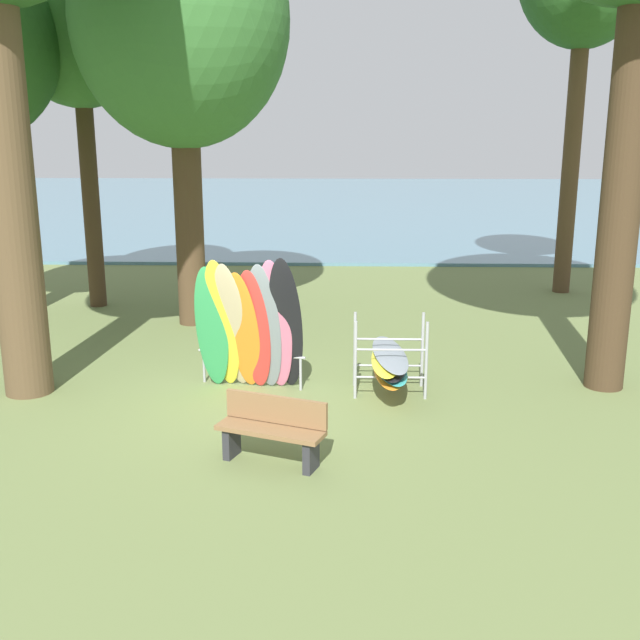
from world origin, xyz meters
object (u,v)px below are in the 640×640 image
(tree_deep_back, at_px, (77,16))
(leaning_board_pile, at_px, (249,328))
(park_bench, at_px, (272,429))
(board_storage_rack, at_px, (389,361))
(tree_mid_behind, at_px, (181,24))

(tree_deep_back, height_order, leaning_board_pile, tree_deep_back)
(leaning_board_pile, distance_m, park_bench, 2.77)
(leaning_board_pile, xyz_separation_m, board_storage_rack, (2.23, 0.03, -0.55))
(tree_deep_back, relative_size, board_storage_rack, 3.99)
(leaning_board_pile, bearing_deg, tree_deep_back, 126.25)
(leaning_board_pile, height_order, board_storage_rack, leaning_board_pile)
(leaning_board_pile, distance_m, board_storage_rack, 2.29)
(board_storage_rack, distance_m, park_bench, 3.13)
(tree_mid_behind, relative_size, board_storage_rack, 4.06)
(tree_mid_behind, bearing_deg, tree_deep_back, 148.74)
(leaning_board_pile, bearing_deg, park_bench, -77.25)
(tree_mid_behind, bearing_deg, park_bench, -71.36)
(tree_mid_behind, distance_m, park_bench, 9.27)
(tree_mid_behind, bearing_deg, board_storage_rack, -47.17)
(board_storage_rack, relative_size, park_bench, 1.47)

